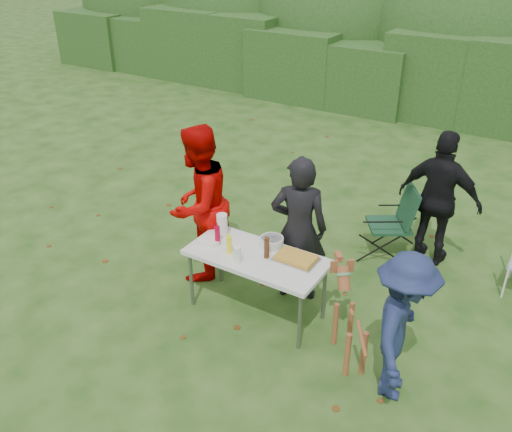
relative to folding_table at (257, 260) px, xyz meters
The scene contains 19 objects.
ground 0.74m from the folding_table, 150.15° to the right, with size 80.00×80.00×0.00m, color #1E4211.
hedge_row 7.86m from the folding_table, 91.80° to the left, with size 22.00×1.40×1.70m, color #23471C.
shrub_backdrop 9.51m from the folding_table, 91.49° to the left, with size 20.00×2.60×3.20m, color #3D6628.
folding_table is the anchor object (origin of this frame).
person_cook 0.60m from the folding_table, 67.79° to the left, with size 0.63×0.41×1.73m, color black.
person_red_jacket 1.06m from the folding_table, 163.15° to the left, with size 0.92×0.72×1.90m, color #B80201.
person_black_puffy 2.47m from the folding_table, 57.31° to the left, with size 1.02×0.42×1.74m, color black.
child 1.71m from the folding_table, 10.53° to the right, with size 0.95×0.55×1.47m, color navy.
dog 1.19m from the folding_table, ahead, with size 0.91×0.36×0.86m, color brown, non-canonical shape.
camping_chair 2.10m from the folding_table, 67.66° to the left, with size 0.59×0.59×0.94m, color #184026, non-canonical shape.
food_tray 0.43m from the folding_table, 18.32° to the left, with size 0.45×0.30×0.02m, color #B7B7BA.
focaccia_bread 0.43m from the folding_table, 18.32° to the left, with size 0.40×0.26×0.04m, color gold.
mustard_bottle 0.33m from the folding_table, 157.27° to the right, with size 0.06×0.06×0.20m, color #FFF81A.
ketchup_bottle 0.51m from the folding_table, behind, with size 0.06×0.06×0.22m, color #AB0325.
beer_bottle 0.21m from the folding_table, 10.50° to the left, with size 0.06×0.06×0.24m, color #47230F.
paper_towel_roll 0.60m from the folding_table, 164.07° to the left, with size 0.12×0.12×0.26m, color white.
cup_stack 0.28m from the folding_table, 115.57° to the right, with size 0.08×0.08×0.18m, color white.
pasta_bowl 0.27m from the folding_table, 81.53° to the left, with size 0.26×0.26×0.10m, color silver.
plate_stack 0.58m from the folding_table, behind, with size 0.24×0.24×0.05m, color white.
Camera 1 is at (2.79, -3.95, 3.83)m, focal length 38.00 mm.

